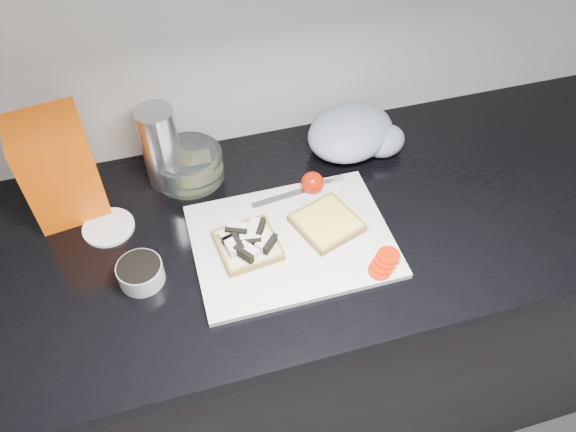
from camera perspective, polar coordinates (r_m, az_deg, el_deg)
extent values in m
cube|color=#B9B9B7|center=(1.19, -11.08, 20.03)|extent=(3.50, 0.02, 2.50)
cube|color=black|center=(1.56, -4.96, -13.09)|extent=(3.50, 0.60, 0.86)
cube|color=black|center=(1.19, -6.37, -2.65)|extent=(3.50, 0.64, 0.04)
cube|color=silver|center=(1.15, 0.41, -2.53)|extent=(0.40, 0.30, 0.01)
cube|color=beige|center=(1.13, -4.07, -2.95)|extent=(0.13, 0.13, 0.02)
cube|color=silver|center=(1.13, -5.99, -1.83)|extent=(0.05, 0.03, 0.02)
cube|color=black|center=(1.13, -5.99, -1.83)|extent=(0.05, 0.02, 0.02)
cube|color=silver|center=(1.13, -5.15, -1.28)|extent=(0.05, 0.04, 0.02)
cube|color=black|center=(1.13, -5.15, -1.28)|extent=(0.04, 0.03, 0.02)
cube|color=silver|center=(1.13, -3.38, -1.19)|extent=(0.04, 0.05, 0.02)
cube|color=black|center=(1.13, -3.38, -1.19)|extent=(0.03, 0.04, 0.02)
cube|color=silver|center=(1.10, -5.68, -3.02)|extent=(0.03, 0.04, 0.02)
cube|color=black|center=(1.10, -5.68, -3.02)|extent=(0.02, 0.05, 0.02)
cube|color=silver|center=(1.12, -3.88, -2.38)|extent=(0.04, 0.03, 0.02)
cube|color=black|center=(1.12, -3.88, -2.38)|extent=(0.05, 0.02, 0.02)
cube|color=silver|center=(1.11, -2.37, -2.67)|extent=(0.04, 0.05, 0.02)
cube|color=black|center=(1.11, -2.37, -2.67)|extent=(0.04, 0.04, 0.02)
cube|color=silver|center=(1.09, -4.09, -3.53)|extent=(0.04, 0.05, 0.02)
cube|color=black|center=(1.09, -4.09, -3.53)|extent=(0.03, 0.04, 0.02)
cube|color=beige|center=(1.16, 3.97, -0.73)|extent=(0.15, 0.15, 0.02)
cube|color=#FFD04B|center=(1.16, 3.99, -0.43)|extent=(0.13, 0.13, 0.00)
cylinder|color=#B41A04|center=(1.11, 9.27, -5.50)|extent=(0.05, 0.05, 0.01)
cylinder|color=#B41A04|center=(1.11, 9.58, -4.99)|extent=(0.05, 0.05, 0.01)
cylinder|color=#B41A04|center=(1.11, 9.88, -4.47)|extent=(0.06, 0.06, 0.01)
cylinder|color=#B41A04|center=(1.12, 10.18, -3.97)|extent=(0.06, 0.06, 0.01)
cube|color=#BABBBF|center=(1.22, -0.46, 1.97)|extent=(0.15, 0.03, 0.00)
cube|color=#BABBBF|center=(1.25, 4.17, 3.47)|extent=(0.07, 0.02, 0.01)
cylinder|color=#A9AEAE|center=(1.12, -14.73, -5.63)|extent=(0.09, 0.09, 0.04)
cylinder|color=black|center=(1.10, -14.91, -5.08)|extent=(0.08, 0.08, 0.01)
cylinder|color=white|center=(1.23, -17.77, -1.10)|extent=(0.13, 0.13, 0.01)
cylinder|color=silver|center=(1.28, -10.08, 5.11)|extent=(0.16, 0.16, 0.07)
cube|color=#FFD04B|center=(1.29, -10.62, 5.05)|extent=(0.06, 0.05, 0.03)
cube|color=#FFF098|center=(1.29, -8.86, 4.84)|extent=(0.05, 0.04, 0.01)
cube|color=#FB4B04|center=(1.24, -22.30, 4.56)|extent=(0.16, 0.15, 0.22)
cylinder|color=silver|center=(1.24, -12.77, 6.80)|extent=(0.08, 0.08, 0.19)
ellipsoid|color=#949FB7|center=(1.33, 6.36, 8.46)|extent=(0.27, 0.25, 0.10)
ellipsoid|color=#949FB7|center=(1.34, 9.74, 7.53)|extent=(0.13, 0.12, 0.07)
sphere|color=#B41A04|center=(1.23, 2.50, 3.36)|extent=(0.05, 0.05, 0.05)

